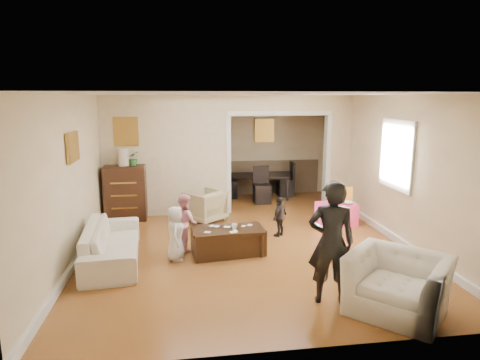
{
  "coord_description": "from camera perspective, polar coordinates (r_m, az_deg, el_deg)",
  "views": [
    {
      "loc": [
        -1.04,
        -7.2,
        2.55
      ],
      "look_at": [
        0.0,
        0.2,
        1.05
      ],
      "focal_mm": 30.89,
      "sensor_mm": 36.0,
      "label": 1
    }
  ],
  "objects": [
    {
      "name": "potted_plant",
      "position": [
        8.84,
        -14.49,
        2.94
      ],
      "size": [
        0.28,
        0.24,
        0.31
      ],
      "primitive_type": "imported",
      "color": "#397232",
      "rests_on": "dresser"
    },
    {
      "name": "framed_art_alcove",
      "position": [
        10.89,
        3.38,
        6.84
      ],
      "size": [
        0.45,
        0.03,
        0.55
      ],
      "primitive_type": "cube",
      "color": "brown"
    },
    {
      "name": "framed_art_partition",
      "position": [
        9.01,
        -15.48,
        6.47
      ],
      "size": [
        0.45,
        0.03,
        0.55
      ],
      "primitive_type": "cube",
      "color": "brown",
      "rests_on": "partition_left"
    },
    {
      "name": "child_kneel_b",
      "position": [
        7.06,
        -7.62,
        -5.76
      ],
      "size": [
        0.54,
        0.59,
        0.97
      ],
      "primitive_type": "imported",
      "rotation": [
        0.0,
        0.0,
        2.04
      ],
      "color": "pink",
      "rests_on": "ground"
    },
    {
      "name": "table_lamp",
      "position": [
        8.86,
        -15.78,
        3.06
      ],
      "size": [
        0.22,
        0.22,
        0.36
      ],
      "primitive_type": "cylinder",
      "color": "beige",
      "rests_on": "dresser"
    },
    {
      "name": "framed_art_sofa_wall",
      "position": [
        6.85,
        -22.11,
        4.23
      ],
      "size": [
        0.03,
        0.55,
        0.4
      ],
      "primitive_type": "cube",
      "color": "brown"
    },
    {
      "name": "floor",
      "position": [
        7.71,
        0.21,
        -7.96
      ],
      "size": [
        7.0,
        7.0,
        0.0
      ],
      "primitive_type": "plane",
      "color": "#9C6428",
      "rests_on": "ground"
    },
    {
      "name": "dresser",
      "position": [
        9.0,
        -15.52,
        -1.73
      ],
      "size": [
        0.84,
        0.47,
        1.16
      ],
      "primitive_type": "cube",
      "color": "#351C10",
      "rests_on": "ground"
    },
    {
      "name": "window_pane",
      "position": [
        7.84,
        20.85,
        3.28
      ],
      "size": [
        0.03,
        0.95,
        1.1
      ],
      "primitive_type": "cube",
      "color": "white",
      "rests_on": "ground"
    },
    {
      "name": "armchair_front",
      "position": [
        5.42,
        20.95,
        -13.29
      ],
      "size": [
        1.46,
        1.45,
        0.71
      ],
      "primitive_type": "imported",
      "rotation": [
        0.0,
        0.0,
        -0.78
      ],
      "color": "white",
      "rests_on": "ground"
    },
    {
      "name": "cereal_box",
      "position": [
        8.72,
        14.61,
        -1.93
      ],
      "size": [
        0.21,
        0.09,
        0.3
      ],
      "primitive_type": "cube",
      "rotation": [
        0.0,
        0.0,
        0.11
      ],
      "color": "gold",
      "rests_on": "play_table"
    },
    {
      "name": "dining_table",
      "position": [
        10.76,
        2.41,
        -0.74
      ],
      "size": [
        1.88,
        1.3,
        0.6
      ],
      "primitive_type": "imported",
      "rotation": [
        0.0,
        0.0,
        -0.22
      ],
      "color": "black",
      "rests_on": "ground"
    },
    {
      "name": "partition_right",
      "position": [
        9.75,
        13.24,
        3.67
      ],
      "size": [
        0.55,
        0.18,
        2.6
      ],
      "primitive_type": "cube",
      "color": "beige",
      "rests_on": "ground"
    },
    {
      "name": "toy_block",
      "position": [
        8.68,
        13.05,
        -2.77
      ],
      "size": [
        0.1,
        0.09,
        0.05
      ],
      "primitive_type": "cube",
      "rotation": [
        0.0,
        0.0,
        0.45
      ],
      "color": "red",
      "rests_on": "play_table"
    },
    {
      "name": "coffee_table",
      "position": [
        6.89,
        -1.64,
        -8.43
      ],
      "size": [
        1.22,
        0.72,
        0.44
      ],
      "primitive_type": "cube",
      "rotation": [
        0.0,
        0.0,
        0.12
      ],
      "color": "#3A2212",
      "rests_on": "ground"
    },
    {
      "name": "play_table",
      "position": [
        8.68,
        14.0,
        -4.53
      ],
      "size": [
        0.52,
        0.52,
        0.45
      ],
      "primitive_type": "cube",
      "rotation": [
        0.0,
        0.0,
        0.11
      ],
      "color": "#F13F78",
      "rests_on": "ground"
    },
    {
      "name": "cyan_cup",
      "position": [
        8.53,
        13.59,
        -2.94
      ],
      "size": [
        0.08,
        0.08,
        0.08
      ],
      "primitive_type": "cylinder",
      "color": "teal",
      "rests_on": "play_table"
    },
    {
      "name": "child_toddler",
      "position": [
        7.72,
        5.52,
        -5.07
      ],
      "size": [
        0.43,
        0.45,
        0.75
      ],
      "primitive_type": "imported",
      "rotation": [
        0.0,
        0.0,
        -2.32
      ],
      "color": "black",
      "rests_on": "ground"
    },
    {
      "name": "craft_papers",
      "position": [
        6.83,
        -1.67,
        -6.67
      ],
      "size": [
        0.85,
        0.48,
        0.0
      ],
      "color": "white",
      "rests_on": "coffee_table"
    },
    {
      "name": "coffee_cup",
      "position": [
        6.77,
        -0.76,
        -6.45
      ],
      "size": [
        0.11,
        0.11,
        0.09
      ],
      "primitive_type": "imported",
      "rotation": [
        0.0,
        0.0,
        0.12
      ],
      "color": "white",
      "rests_on": "coffee_table"
    },
    {
      "name": "play_bowl",
      "position": [
        8.53,
        14.7,
        -3.09
      ],
      "size": [
        0.24,
        0.24,
        0.05
      ],
      "primitive_type": "imported",
      "rotation": [
        0.0,
        0.0,
        0.11
      ],
      "color": "beige",
      "rests_on": "play_table"
    },
    {
      "name": "sofa",
      "position": [
        6.88,
        -17.24,
        -8.29
      ],
      "size": [
        0.96,
        2.09,
        0.59
      ],
      "primitive_type": "imported",
      "rotation": [
        0.0,
        0.0,
        1.65
      ],
      "color": "white",
      "rests_on": "ground"
    },
    {
      "name": "adult_person",
      "position": [
        5.28,
        12.49,
        -8.44
      ],
      "size": [
        0.64,
        0.5,
        1.57
      ],
      "primitive_type": "imported",
      "rotation": [
        0.0,
        0.0,
        2.91
      ],
      "color": "black",
      "rests_on": "ground"
    },
    {
      "name": "armchair_back",
      "position": [
        8.65,
        -4.84,
        -3.59
      ],
      "size": [
        1.0,
        1.0,
        0.65
      ],
      "primitive_type": "imported",
      "rotation": [
        0.0,
        0.0,
        3.84
      ],
      "color": "tan",
      "rests_on": "ground"
    },
    {
      "name": "child_kneel_a",
      "position": [
        6.64,
        -8.87,
        -7.31
      ],
      "size": [
        0.3,
        0.44,
        0.88
      ],
      "primitive_type": "imported",
      "rotation": [
        0.0,
        0.0,
        1.52
      ],
      "color": "silver",
      "rests_on": "ground"
    },
    {
      "name": "partition_left",
      "position": [
        9.1,
        -10.05,
        3.27
      ],
      "size": [
        2.75,
        0.18,
        2.6
      ],
      "primitive_type": "cube",
      "color": "beige",
      "rests_on": "ground"
    },
    {
      "name": "partition_header",
      "position": [
        9.26,
        5.46,
        10.51
      ],
      "size": [
        2.22,
        0.18,
        0.35
      ],
      "primitive_type": "cube",
      "color": "beige",
      "rests_on": "partition_right"
    }
  ]
}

